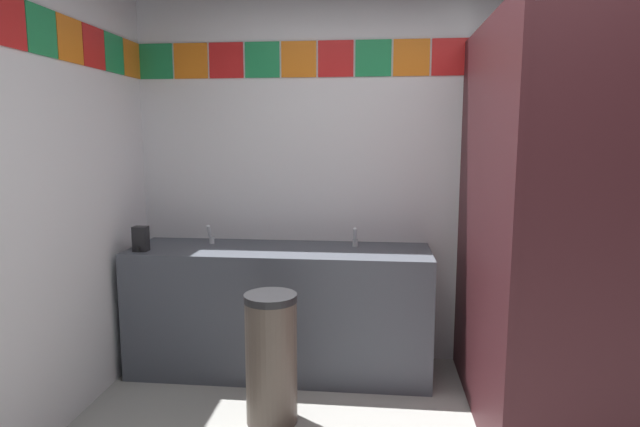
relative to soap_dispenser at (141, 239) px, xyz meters
name	(u,v)px	position (x,y,z in m)	size (l,w,h in m)	color
wall_back	(409,161)	(1.71, 0.50, 0.48)	(3.75, 0.09, 2.79)	silver
vanity_counter	(280,308)	(0.87, 0.17, -0.49)	(1.97, 0.58, 0.84)	#4C515B
faucet_left	(211,237)	(0.38, 0.26, -0.03)	(0.04, 0.10, 0.14)	silver
faucet_right	(355,239)	(1.36, 0.26, -0.03)	(0.04, 0.10, 0.14)	silver
soap_dispenser	(141,239)	(0.00, 0.00, 0.00)	(0.09, 0.09, 0.16)	black
stall_divider	(526,234)	(2.24, -0.52, 0.17)	(0.92, 1.43, 2.17)	#471E23
toilet	(562,345)	(2.64, 0.03, -0.61)	(0.39, 0.49, 0.74)	white
trash_bin	(271,358)	(0.94, -0.49, -0.55)	(0.29, 0.29, 0.73)	brown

